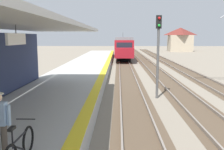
# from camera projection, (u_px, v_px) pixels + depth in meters

# --- Properties ---
(station_platform) EXTENTS (5.00, 80.00, 0.91)m
(station_platform) POSITION_uv_depth(u_px,v_px,m) (63.00, 91.00, 15.93)
(station_platform) COLOR #A8A8A3
(station_platform) RESTS_ON ground
(track_pair_nearest_platform) EXTENTS (2.34, 120.00, 0.16)m
(track_pair_nearest_platform) POSITION_uv_depth(u_px,v_px,m) (129.00, 86.00, 19.83)
(track_pair_nearest_platform) COLOR #4C3D2D
(track_pair_nearest_platform) RESTS_ON ground
(track_pair_middle) EXTENTS (2.34, 120.00, 0.16)m
(track_pair_middle) POSITION_uv_depth(u_px,v_px,m) (172.00, 86.00, 19.74)
(track_pair_middle) COLOR #4C3D2D
(track_pair_middle) RESTS_ON ground
(track_pair_far_side) EXTENTS (2.34, 120.00, 0.16)m
(track_pair_far_side) POSITION_uv_depth(u_px,v_px,m) (216.00, 86.00, 19.66)
(track_pair_far_side) COLOR #4C3D2D
(track_pair_far_side) RESTS_ON ground
(approaching_train) EXTENTS (2.93, 19.60, 4.76)m
(approaching_train) POSITION_uv_depth(u_px,v_px,m) (123.00, 46.00, 45.52)
(approaching_train) COLOR maroon
(approaching_train) RESTS_ON ground
(bicycle_beside_commuter) EXTENTS (0.48, 1.82, 1.04)m
(bicycle_beside_commuter) POSITION_uv_depth(u_px,v_px,m) (20.00, 148.00, 5.88)
(bicycle_beside_commuter) COLOR black
(bicycle_beside_commuter) RESTS_ON station_platform
(rail_signal_post) EXTENTS (0.32, 0.34, 5.20)m
(rail_signal_post) POSITION_uv_depth(u_px,v_px,m) (158.00, 48.00, 15.55)
(rail_signal_post) COLOR #4C4C4C
(rail_signal_post) RESTS_ON ground
(distant_trackside_house) EXTENTS (6.60, 5.28, 6.40)m
(distant_trackside_house) POSITION_uv_depth(u_px,v_px,m) (180.00, 39.00, 67.78)
(distant_trackside_house) COLOR tan
(distant_trackside_house) RESTS_ON ground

